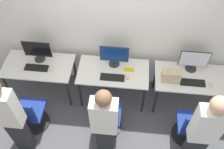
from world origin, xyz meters
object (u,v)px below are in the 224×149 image
at_px(monitor_right, 194,60).
at_px(monitor_center, 114,55).
at_px(keyboard_right, 193,83).
at_px(handbag, 171,76).
at_px(monitor_left, 37,51).
at_px(mouse_left, 52,70).
at_px(person_left, 9,116).
at_px(mouse_right, 211,85).
at_px(person_right, 203,132).
at_px(mouse_center, 128,77).
at_px(office_chair_right, 191,128).
at_px(person_center, 105,124).
at_px(office_chair_left, 30,115).
at_px(keyboard_left, 37,68).
at_px(keyboard_center, 112,77).
at_px(office_chair_center, 107,119).

bearing_deg(monitor_right, monitor_center, -178.88).
bearing_deg(keyboard_right, monitor_center, 167.96).
bearing_deg(handbag, monitor_left, 173.92).
height_order(mouse_left, person_left, person_left).
relative_size(mouse_right, person_right, 0.05).
xyz_separation_m(monitor_center, mouse_center, (0.25, -0.28, -0.20)).
height_order(keyboard_right, office_chair_right, office_chair_right).
bearing_deg(person_right, mouse_left, 156.81).
relative_size(monitor_center, handbag, 1.61).
height_order(office_chair_right, handbag, handbag).
bearing_deg(mouse_left, person_center, -43.70).
relative_size(mouse_left, office_chair_left, 0.10).
bearing_deg(office_chair_left, handbag, 16.50).
bearing_deg(mouse_left, monitor_right, 6.73).
xyz_separation_m(person_left, handbag, (2.27, 1.03, -0.10)).
distance_m(keyboard_left, person_center, 1.64).
distance_m(keyboard_center, handbag, 0.95).
xyz_separation_m(monitor_center, person_center, (-0.01, -1.23, -0.07)).
bearing_deg(mouse_center, mouse_left, 178.66).
bearing_deg(person_center, office_chair_left, 166.60).
height_order(monitor_left, person_right, person_right).
distance_m(monitor_center, office_chair_center, 1.05).
bearing_deg(mouse_right, monitor_center, 169.24).
height_order(person_center, person_right, person_right).
bearing_deg(office_chair_right, keyboard_center, 156.14).
bearing_deg(keyboard_center, monitor_right, 14.24).
distance_m(keyboard_center, monitor_right, 1.37).
bearing_deg(mouse_center, handbag, 1.67).
distance_m(keyboard_center, person_right, 1.62).
height_order(office_chair_left, person_center, person_center).
relative_size(mouse_center, person_right, 0.05).
height_order(person_left, person_center, person_left).
relative_size(monitor_left, office_chair_left, 0.55).
bearing_deg(mouse_left, person_right, -23.19).
distance_m(keyboard_left, mouse_right, 2.91).
relative_size(person_center, handbag, 5.39).
relative_size(office_chair_center, monitor_right, 1.82).
distance_m(monitor_center, handbag, 0.99).
relative_size(mouse_left, keyboard_center, 0.22).
bearing_deg(person_right, person_left, -179.15).
relative_size(person_center, keyboard_right, 4.02).
bearing_deg(mouse_left, office_chair_right, -15.12).
distance_m(person_right, handbag, 1.06).
distance_m(keyboard_left, person_right, 2.81).
relative_size(keyboard_left, person_center, 0.25).
height_order(mouse_left, monitor_right, monitor_right).
bearing_deg(person_center, office_chair_right, 14.57).
distance_m(mouse_right, handbag, 0.66).
relative_size(monitor_left, monitor_center, 1.00).
bearing_deg(mouse_center, monitor_left, 170.52).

